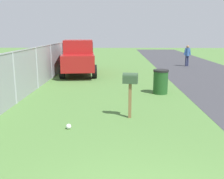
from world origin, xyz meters
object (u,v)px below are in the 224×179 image
Objects in this scene: mailbox at (130,82)px; pedestrian at (187,54)px; pickup_truck at (79,56)px; trash_bin at (161,82)px.

mailbox is 13.19m from pedestrian.
mailbox is at bearing 146.04° from pedestrian.
pickup_truck is (8.36, 2.73, 0.01)m from mailbox.
trash_bin is at bearing -13.32° from mailbox.
pedestrian is (12.24, -4.89, -0.20)m from mailbox.
pickup_truck is 8.56m from pedestrian.
pedestrian is at bearing -10.98° from mailbox.
pickup_truck reaches higher than trash_bin.
pedestrian reaches higher than mailbox.
trash_bin is at bearing 32.39° from pickup_truck.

